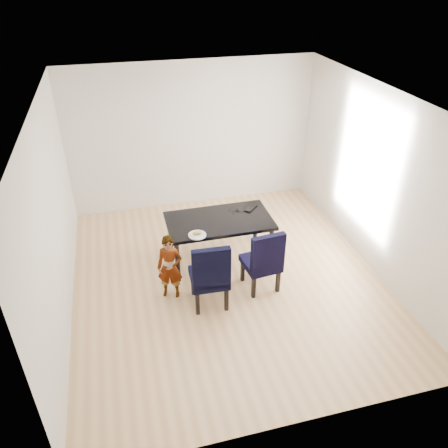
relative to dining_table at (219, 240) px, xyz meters
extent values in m
cube|color=tan|center=(0.00, -0.50, -0.38)|extent=(4.50, 5.00, 0.01)
cube|color=white|center=(0.00, -0.50, 2.33)|extent=(4.50, 5.00, 0.01)
cube|color=silver|center=(0.00, 2.00, 0.98)|extent=(4.50, 0.01, 2.70)
cube|color=white|center=(0.00, -3.00, 0.98)|extent=(4.50, 0.01, 2.70)
cube|color=silver|center=(-2.25, -0.50, 0.98)|extent=(0.01, 5.00, 2.70)
cube|color=white|center=(2.25, -0.50, 0.98)|extent=(0.01, 5.00, 2.70)
cube|color=black|center=(0.00, 0.00, 0.00)|extent=(1.60, 0.90, 0.75)
cube|color=black|center=(-0.38, -0.94, 0.15)|extent=(0.53, 0.55, 1.04)
cube|color=black|center=(0.42, -0.78, 0.13)|extent=(0.53, 0.55, 1.01)
imported|color=orange|center=(-0.87, -0.65, 0.11)|extent=(0.41, 0.34, 0.98)
cylinder|color=silver|center=(-0.41, -0.35, 0.38)|extent=(0.26, 0.26, 0.01)
ellipsoid|color=#A4893A|center=(-0.41, -0.34, 0.42)|extent=(0.16, 0.11, 0.06)
imported|color=black|center=(0.54, 0.25, 0.39)|extent=(0.34, 0.34, 0.02)
torus|color=black|center=(0.31, 0.13, 0.38)|extent=(0.14, 0.14, 0.01)
camera|label=1|loc=(-1.35, -5.50, 3.81)|focal=35.00mm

